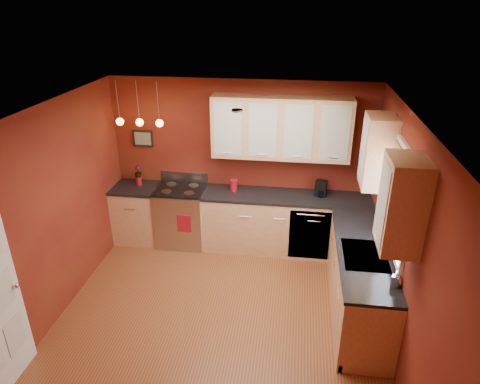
# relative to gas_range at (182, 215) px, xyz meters

# --- Properties ---
(floor) EXTENTS (4.20, 4.20, 0.00)m
(floor) POSITION_rel_gas_range_xyz_m (0.92, -1.80, -0.48)
(floor) COLOR brown
(floor) RESTS_ON ground
(ceiling) EXTENTS (4.00, 4.20, 0.02)m
(ceiling) POSITION_rel_gas_range_xyz_m (0.92, -1.80, 2.12)
(ceiling) COLOR white
(ceiling) RESTS_ON wall_back
(wall_back) EXTENTS (4.00, 0.02, 2.60)m
(wall_back) POSITION_rel_gas_range_xyz_m (0.92, 0.30, 0.82)
(wall_back) COLOR maroon
(wall_back) RESTS_ON floor
(wall_left) EXTENTS (0.02, 4.20, 2.60)m
(wall_left) POSITION_rel_gas_range_xyz_m (-1.08, -1.80, 0.82)
(wall_left) COLOR maroon
(wall_left) RESTS_ON floor
(wall_right) EXTENTS (0.02, 4.20, 2.60)m
(wall_right) POSITION_rel_gas_range_xyz_m (2.92, -1.80, 0.82)
(wall_right) COLOR maroon
(wall_right) RESTS_ON floor
(base_cabinets_back_left) EXTENTS (0.70, 0.60, 0.90)m
(base_cabinets_back_left) POSITION_rel_gas_range_xyz_m (-0.73, -0.00, -0.03)
(base_cabinets_back_left) COLOR #E4AE7A
(base_cabinets_back_left) RESTS_ON floor
(base_cabinets_back_right) EXTENTS (2.54, 0.60, 0.90)m
(base_cabinets_back_right) POSITION_rel_gas_range_xyz_m (1.65, -0.00, -0.03)
(base_cabinets_back_right) COLOR #E4AE7A
(base_cabinets_back_right) RESTS_ON floor
(base_cabinets_right) EXTENTS (0.60, 2.10, 0.90)m
(base_cabinets_right) POSITION_rel_gas_range_xyz_m (2.62, -1.35, -0.03)
(base_cabinets_right) COLOR #E4AE7A
(base_cabinets_right) RESTS_ON floor
(counter_back_left) EXTENTS (0.70, 0.62, 0.04)m
(counter_back_left) POSITION_rel_gas_range_xyz_m (-0.73, -0.00, 0.44)
(counter_back_left) COLOR black
(counter_back_left) RESTS_ON base_cabinets_back_left
(counter_back_right) EXTENTS (2.54, 0.62, 0.04)m
(counter_back_right) POSITION_rel_gas_range_xyz_m (1.65, -0.00, 0.44)
(counter_back_right) COLOR black
(counter_back_right) RESTS_ON base_cabinets_back_right
(counter_right) EXTENTS (0.62, 2.10, 0.04)m
(counter_right) POSITION_rel_gas_range_xyz_m (2.62, -1.35, 0.44)
(counter_right) COLOR black
(counter_right) RESTS_ON base_cabinets_right
(gas_range) EXTENTS (0.76, 0.64, 1.11)m
(gas_range) POSITION_rel_gas_range_xyz_m (0.00, 0.00, 0.00)
(gas_range) COLOR #B1B1B6
(gas_range) RESTS_ON floor
(dishwasher_front) EXTENTS (0.60, 0.02, 0.80)m
(dishwasher_front) POSITION_rel_gas_range_xyz_m (2.02, -0.29, -0.03)
(dishwasher_front) COLOR #B1B1B6
(dishwasher_front) RESTS_ON base_cabinets_back_right
(sink) EXTENTS (0.50, 0.70, 0.33)m
(sink) POSITION_rel_gas_range_xyz_m (2.62, -1.50, 0.43)
(sink) COLOR gray
(sink) RESTS_ON counter_right
(window) EXTENTS (0.06, 1.02, 1.22)m
(window) POSITION_rel_gas_range_xyz_m (2.89, -1.50, 1.21)
(window) COLOR white
(window) RESTS_ON wall_right
(upper_cabinets_back) EXTENTS (2.00, 0.35, 0.90)m
(upper_cabinets_back) POSITION_rel_gas_range_xyz_m (1.52, 0.12, 1.47)
(upper_cabinets_back) COLOR #E4AE7A
(upper_cabinets_back) RESTS_ON wall_back
(upper_cabinets_right) EXTENTS (0.35, 1.95, 0.90)m
(upper_cabinets_right) POSITION_rel_gas_range_xyz_m (2.75, -1.48, 1.47)
(upper_cabinets_right) COLOR #E4AE7A
(upper_cabinets_right) RESTS_ON wall_right
(wall_picture) EXTENTS (0.32, 0.03, 0.26)m
(wall_picture) POSITION_rel_gas_range_xyz_m (-0.63, 0.28, 1.17)
(wall_picture) COLOR black
(wall_picture) RESTS_ON wall_back
(pendant_lights) EXTENTS (0.71, 0.11, 0.66)m
(pendant_lights) POSITION_rel_gas_range_xyz_m (-0.53, -0.05, 1.53)
(pendant_lights) COLOR gray
(pendant_lights) RESTS_ON ceiling
(red_canister) EXTENTS (0.12, 0.12, 0.18)m
(red_canister) POSITION_rel_gas_range_xyz_m (0.84, 0.06, 0.55)
(red_canister) COLOR maroon
(red_canister) RESTS_ON counter_back_right
(red_vase) EXTENTS (0.09, 0.09, 0.14)m
(red_vase) POSITION_rel_gas_range_xyz_m (-0.69, 0.08, 0.53)
(red_vase) COLOR maroon
(red_vase) RESTS_ON counter_back_left
(flowers) EXTENTS (0.15, 0.15, 0.20)m
(flowers) POSITION_rel_gas_range_xyz_m (-0.69, 0.08, 0.68)
(flowers) COLOR maroon
(flowers) RESTS_ON red_vase
(coffee_maker) EXTENTS (0.20, 0.20, 0.24)m
(coffee_maker) POSITION_rel_gas_range_xyz_m (2.16, 0.06, 0.57)
(coffee_maker) COLOR black
(coffee_maker) RESTS_ON counter_back_right
(soap_pump) EXTENTS (0.10, 0.11, 0.18)m
(soap_pump) POSITION_rel_gas_range_xyz_m (2.85, -2.05, 0.55)
(soap_pump) COLOR white
(soap_pump) RESTS_ON counter_right
(dish_towel) EXTENTS (0.21, 0.01, 0.29)m
(dish_towel) POSITION_rel_gas_range_xyz_m (0.12, -0.33, 0.04)
(dish_towel) COLOR maroon
(dish_towel) RESTS_ON gas_range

